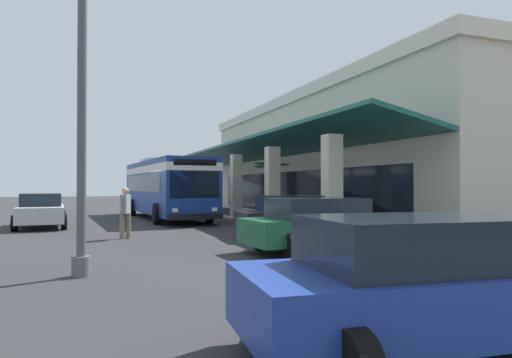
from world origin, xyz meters
name	(u,v)px	position (x,y,z in m)	size (l,w,h in m)	color
ground	(325,220)	(0.00, 8.00, 0.00)	(120.00, 120.00, 0.00)	#2D2D30
curb_strip	(226,217)	(-2.63, 3.33, 0.06)	(31.99, 0.50, 0.12)	#9E998E
plaza_building	(375,158)	(-2.63, 12.95, 3.51)	(26.96, 15.77, 7.02)	beige
transit_bus	(166,185)	(-3.59, 0.18, 1.85)	(11.36, 3.34, 3.34)	navy
parked_sedan_green	(322,224)	(10.55, 2.16, 0.75)	(2.64, 4.51, 1.47)	#195933
parked_sedan_charcoal	(300,216)	(7.24, 3.08, 0.75)	(2.61, 4.50, 1.47)	#232328
parked_sedan_silver	(41,210)	(-0.17, -5.73, 0.75)	(4.50, 2.19, 1.47)	#B2B5BA
parked_sedan_blue	(435,282)	(17.69, -0.29, 0.75)	(2.68, 4.53, 1.47)	navy
pedestrian	(125,210)	(5.50, -2.64, 0.99)	(0.61, 0.40, 1.74)	#726651
potted_palm	(270,205)	(0.83, 4.53, 0.87)	(1.95, 1.79, 2.97)	gray
lot_light_pole	(82,54)	(11.93, -3.97, 4.44)	(0.60, 0.60, 8.32)	#59595B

